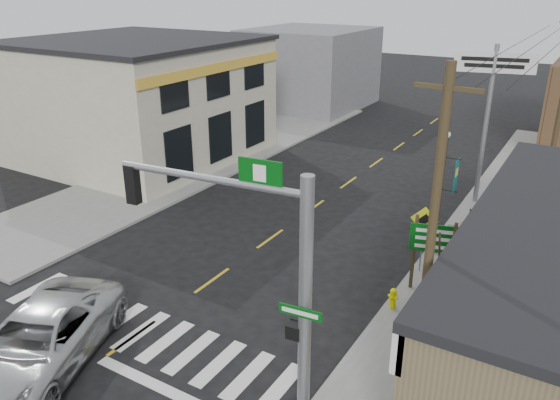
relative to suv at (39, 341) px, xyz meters
The scene contains 17 objects.
ground 2.66m from the suv, 61.05° to the left, with size 140.00×140.00×0.00m, color black.
sidewalk_right 18.34m from the suv, 56.10° to the left, with size 6.00×38.00×0.13m, color slate.
sidewalk_left 17.10m from the suv, 117.08° to the left, with size 6.00×38.00×0.13m, color slate.
center_line 10.32m from the suv, 83.17° to the left, with size 0.12×56.00×0.01m, color gold.
crosswalk 3.00m from the suv, 64.90° to the left, with size 11.00×2.20×0.01m, color silver.
left_building 20.20m from the suv, 126.00° to the left, with size 12.00×12.00×6.80m, color #B4B096.
bldg_distant_left 35.66m from the suv, 105.95° to the left, with size 9.00×10.00×6.40m, color slate.
suv is the anchor object (origin of this frame).
traffic_signal_pole 7.58m from the suv, 14.67° to the left, with size 5.21×0.39×6.60m.
guide_sign 12.43m from the suv, 48.19° to the left, with size 1.58×0.13×2.76m.
fire_hydrant 10.77m from the suv, 45.67° to the left, with size 0.22×0.22×0.71m.
ped_crossing_sign 12.99m from the suv, 54.49° to the left, with size 1.00×0.07×2.58m.
lamp_post 14.68m from the suv, 58.53° to the left, with size 0.64×0.50×4.90m.
dance_center_sign 20.79m from the suv, 67.55° to the left, with size 3.49×0.22×7.42m.
bare_tree 11.80m from the suv, 29.60° to the left, with size 2.29×2.29×4.59m.
shrub_back 14.77m from the suv, 36.97° to the left, with size 1.06×1.06×0.80m, color #1C3213.
utility_pole_near 10.91m from the suv, 24.13° to the left, with size 1.48×0.22×8.50m.
Camera 1 is at (10.99, -9.55, 10.17)m, focal length 35.00 mm.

